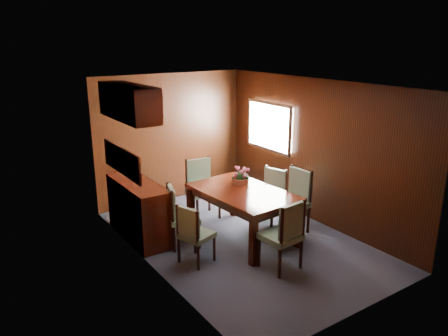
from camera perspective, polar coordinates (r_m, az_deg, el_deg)
ground at (r=6.88m, az=2.24°, el=-9.35°), size 4.50×4.50×0.00m
room_shell at (r=6.54m, az=-0.06°, el=4.43°), size 3.06×4.52×2.41m
sideboard at (r=6.94m, az=-11.10°, el=-5.38°), size 0.48×1.40×0.90m
dining_table at (r=6.71m, az=2.45°, el=-3.84°), size 1.15×1.73×0.78m
chair_left_near at (r=6.03m, az=-4.07°, el=-8.26°), size 0.50×0.51×0.87m
chair_left_far at (r=6.53m, az=-5.93°, el=-5.83°), size 0.55×0.56×0.95m
chair_right_near at (r=7.08m, az=9.18°, el=-3.74°), size 0.49×0.50×1.04m
chair_right_far at (r=7.33m, az=6.20°, el=-3.30°), size 0.54×0.55×0.95m
chair_head at (r=5.89m, az=7.98°, el=-8.27°), size 0.51×0.50×1.00m
chair_foot at (r=7.59m, az=-2.98°, el=-2.16°), size 0.53×0.51×1.03m
flower_centerpiece at (r=6.97m, az=2.14°, el=-0.91°), size 0.28×0.28×0.28m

